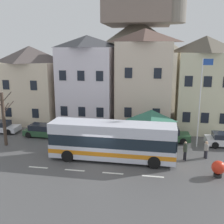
# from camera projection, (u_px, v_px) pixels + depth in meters

# --- Properties ---
(ground_plane) EXTENTS (40.00, 60.00, 0.07)m
(ground_plane) POSITION_uv_depth(u_px,v_px,m) (97.00, 165.00, 21.76)
(ground_plane) COLOR #4F4E4F
(townhouse_00) EXTENTS (6.90, 5.87, 9.54)m
(townhouse_00) POSITION_uv_depth(u_px,v_px,m) (31.00, 85.00, 33.98)
(townhouse_00) COLOR beige
(townhouse_00) RESTS_ON ground_plane
(townhouse_01) EXTENTS (6.32, 5.66, 10.75)m
(townhouse_01) POSITION_uv_depth(u_px,v_px,m) (88.00, 81.00, 32.50)
(townhouse_01) COLOR white
(townhouse_01) RESTS_ON ground_plane
(townhouse_02) EXTENTS (6.13, 5.09, 11.41)m
(townhouse_02) POSITION_uv_depth(u_px,v_px,m) (144.00, 80.00, 31.01)
(townhouse_02) COLOR beige
(townhouse_02) RESTS_ON ground_plane
(townhouse_03) EXTENTS (5.65, 5.59, 10.58)m
(townhouse_03) POSITION_uv_depth(u_px,v_px,m) (203.00, 84.00, 30.23)
(townhouse_03) COLOR beige
(townhouse_03) RESTS_ON ground_plane
(hilltop_castle) EXTENTS (43.23, 43.23, 24.49)m
(hilltop_castle) POSITION_uv_depth(u_px,v_px,m) (137.00, 57.00, 51.73)
(hilltop_castle) COLOR #6D6657
(hilltop_castle) RESTS_ON ground_plane
(transit_bus) EXTENTS (10.53, 2.67, 3.19)m
(transit_bus) POSITION_uv_depth(u_px,v_px,m) (112.00, 141.00, 22.53)
(transit_bus) COLOR silver
(transit_bus) RESTS_ON ground_plane
(bus_shelter) EXTENTS (3.60, 3.60, 3.49)m
(bus_shelter) POSITION_uv_depth(u_px,v_px,m) (151.00, 115.00, 25.87)
(bus_shelter) COLOR #473D33
(bus_shelter) RESTS_ON ground_plane
(parked_car_00) EXTENTS (4.08, 2.02, 1.32)m
(parked_car_00) POSITION_uv_depth(u_px,v_px,m) (43.00, 131.00, 28.80)
(parked_car_00) COLOR #2B5234
(parked_car_00) RESTS_ON ground_plane
(parked_car_02) EXTENTS (4.50, 2.16, 1.39)m
(parked_car_02) POSITION_uv_depth(u_px,v_px,m) (167.00, 135.00, 27.26)
(parked_car_02) COLOR #2C5533
(parked_car_02) RESTS_ON ground_plane
(pedestrian_00) EXTENTS (0.36, 0.37, 1.53)m
(pedestrian_00) POSITION_uv_depth(u_px,v_px,m) (206.00, 149.00, 22.96)
(pedestrian_00) COLOR #2D2D38
(pedestrian_00) RESTS_ON ground_plane
(pedestrian_01) EXTENTS (0.34, 0.34, 1.65)m
(pedestrian_01) POSITION_uv_depth(u_px,v_px,m) (185.00, 149.00, 22.50)
(pedestrian_01) COLOR black
(pedestrian_01) RESTS_ON ground_plane
(public_bench) EXTENTS (1.50, 0.48, 0.87)m
(public_bench) POSITION_uv_depth(u_px,v_px,m) (140.00, 133.00, 28.48)
(public_bench) COLOR brown
(public_bench) RESTS_ON ground_plane
(flagpole) EXTENTS (0.95, 0.10, 8.37)m
(flagpole) POSITION_uv_depth(u_px,v_px,m) (201.00, 98.00, 24.76)
(flagpole) COLOR silver
(flagpole) RESTS_ON ground_plane
(harbour_buoy) EXTENTS (0.99, 0.99, 1.24)m
(harbour_buoy) POSITION_uv_depth(u_px,v_px,m) (218.00, 168.00, 19.58)
(harbour_buoy) COLOR black
(harbour_buoy) RESTS_ON ground_plane
(bare_tree_00) EXTENTS (2.28, 1.62, 5.33)m
(bare_tree_00) POSITION_uv_depth(u_px,v_px,m) (4.00, 118.00, 25.72)
(bare_tree_00) COLOR #47382D
(bare_tree_00) RESTS_ON ground_plane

